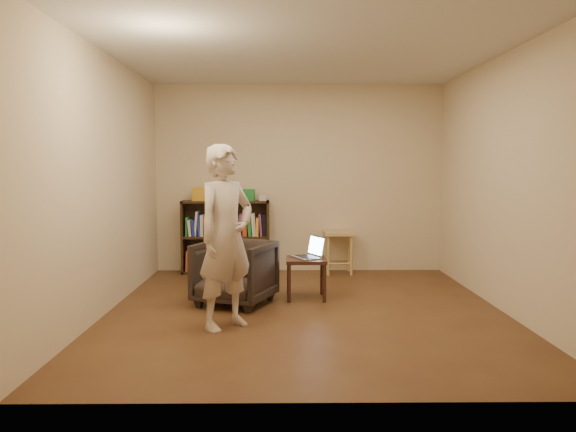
{
  "coord_description": "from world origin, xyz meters",
  "views": [
    {
      "loc": [
        -0.24,
        -5.62,
        1.46
      ],
      "look_at": [
        -0.17,
        0.35,
        0.94
      ],
      "focal_mm": 35.0,
      "sensor_mm": 36.0,
      "label": 1
    }
  ],
  "objects_px": {
    "stool": "(339,240)",
    "laptop": "(310,253)",
    "bookshelf": "(226,241)",
    "person": "(226,237)",
    "side_table": "(306,265)",
    "armchair": "(235,273)"
  },
  "relations": [
    {
      "from": "stool",
      "to": "laptop",
      "type": "distance_m",
      "value": 1.54
    },
    {
      "from": "bookshelf",
      "to": "person",
      "type": "bearing_deg",
      "value": -84.23
    },
    {
      "from": "bookshelf",
      "to": "laptop",
      "type": "xyz_separation_m",
      "value": [
        1.09,
        -1.53,
        0.07
      ]
    },
    {
      "from": "bookshelf",
      "to": "side_table",
      "type": "relative_size",
      "value": 2.66
    },
    {
      "from": "bookshelf",
      "to": "stool",
      "type": "relative_size",
      "value": 2.08
    },
    {
      "from": "stool",
      "to": "laptop",
      "type": "height_order",
      "value": "laptop"
    },
    {
      "from": "stool",
      "to": "armchair",
      "type": "height_order",
      "value": "armchair"
    },
    {
      "from": "stool",
      "to": "bookshelf",
      "type": "bearing_deg",
      "value": 177.65
    },
    {
      "from": "person",
      "to": "stool",
      "type": "bearing_deg",
      "value": 16.73
    },
    {
      "from": "stool",
      "to": "person",
      "type": "bearing_deg",
      "value": -116.15
    },
    {
      "from": "bookshelf",
      "to": "stool",
      "type": "bearing_deg",
      "value": -2.35
    },
    {
      "from": "stool",
      "to": "person",
      "type": "height_order",
      "value": "person"
    },
    {
      "from": "stool",
      "to": "laptop",
      "type": "xyz_separation_m",
      "value": [
        -0.47,
        -1.46,
        0.05
      ]
    },
    {
      "from": "side_table",
      "to": "laptop",
      "type": "relative_size",
      "value": 1.08
    },
    {
      "from": "laptop",
      "to": "person",
      "type": "bearing_deg",
      "value": -61.46
    },
    {
      "from": "side_table",
      "to": "bookshelf",
      "type": "bearing_deg",
      "value": 123.96
    },
    {
      "from": "bookshelf",
      "to": "armchair",
      "type": "distance_m",
      "value": 1.84
    },
    {
      "from": "stool",
      "to": "person",
      "type": "xyz_separation_m",
      "value": [
        -1.29,
        -2.62,
        0.37
      ]
    },
    {
      "from": "armchair",
      "to": "side_table",
      "type": "xyz_separation_m",
      "value": [
        0.77,
        0.27,
        0.04
      ]
    },
    {
      "from": "side_table",
      "to": "laptop",
      "type": "distance_m",
      "value": 0.14
    },
    {
      "from": "bookshelf",
      "to": "side_table",
      "type": "xyz_separation_m",
      "value": [
        1.05,
        -1.55,
        -0.06
      ]
    },
    {
      "from": "side_table",
      "to": "stool",
      "type": "bearing_deg",
      "value": 70.96
    }
  ]
}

